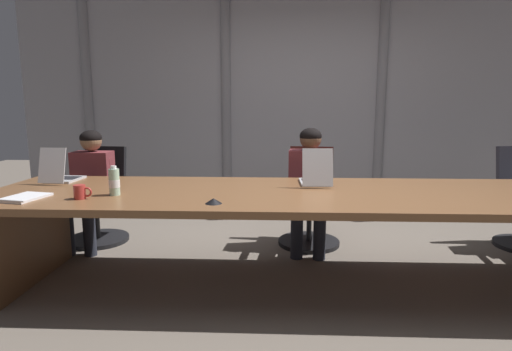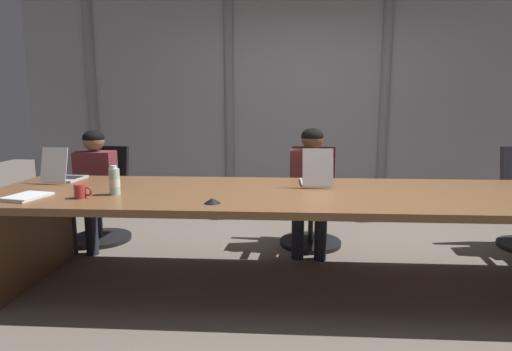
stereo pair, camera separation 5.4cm
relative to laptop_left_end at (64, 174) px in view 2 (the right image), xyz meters
The scene contains 13 objects.
ground_plane 2.27m from the laptop_left_end, ahead, with size 14.17×14.17×0.00m, color #6B6056.
conference_table 2.14m from the laptop_left_end, ahead, with size 4.93×1.20×0.73m.
curtain_backdrop 2.99m from the laptop_left_end, 42.98° to the left, with size 7.09×0.17×3.14m.
laptop_left_end is the anchor object (origin of this frame).
laptop_left_mid 2.08m from the laptop_left_end, ahead, with size 0.24×0.39×0.30m.
office_chair_left_end 0.83m from the laptop_left_end, 90.85° to the left, with size 0.60×0.60×0.94m.
office_chair_left_mid 2.26m from the laptop_left_end, 18.37° to the left, with size 0.60×0.60×0.95m.
person_left_end 0.56m from the laptop_left_end, 91.69° to the left, with size 0.37×0.55×1.12m.
person_left_mid 2.16m from the laptop_left_end, 14.64° to the left, with size 0.45×0.57×1.15m.
water_bottle_primary 0.80m from the laptop_left_end, 37.79° to the right, with size 0.08×0.08×0.21m.
coffee_mug_near 0.77m from the laptop_left_end, 54.17° to the right, with size 0.12×0.08×0.10m.
conference_mic_left_side 1.54m from the laptop_left_end, 27.67° to the right, with size 0.11×0.11×0.04m, color black.
spiral_notepad 0.64m from the laptop_left_end, 84.40° to the right, with size 0.28×0.34×0.03m.
Camera 2 is at (-0.31, -2.99, 1.35)m, focal length 29.14 mm.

